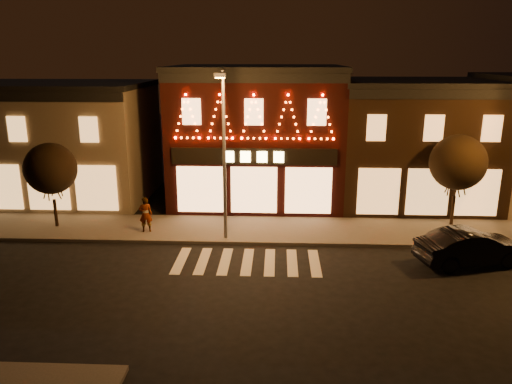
{
  "coord_description": "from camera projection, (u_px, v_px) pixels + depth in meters",
  "views": [
    {
      "loc": [
        1.31,
        -16.44,
        8.96
      ],
      "look_at": [
        0.39,
        4.0,
        3.25
      ],
      "focal_mm": 34.74,
      "sensor_mm": 36.0,
      "label": 1
    }
  ],
  "objects": [
    {
      "name": "building_pulp",
      "position": [
        257.0,
        134.0,
        30.61
      ],
      "size": [
        10.2,
        8.34,
        8.3
      ],
      "color": "black",
      "rests_on": "ground"
    },
    {
      "name": "tree_right",
      "position": [
        458.0,
        163.0,
        25.65
      ],
      "size": [
        2.89,
        2.89,
        4.84
      ],
      "rotation": [
        0.0,
        0.0,
        0.1
      ],
      "color": "black",
      "rests_on": "sidewalk_far"
    },
    {
      "name": "ground",
      "position": [
        241.0,
        305.0,
        18.28
      ],
      "size": [
        120.0,
        120.0,
        0.0
      ],
      "primitive_type": "plane",
      "color": "black",
      "rests_on": "ground"
    },
    {
      "name": "streetlamp_mid",
      "position": [
        224.0,
        144.0,
        23.13
      ],
      "size": [
        0.52,
        1.85,
        8.1
      ],
      "rotation": [
        0.0,
        0.0,
        -0.04
      ],
      "color": "#59595E",
      "rests_on": "sidewalk_far"
    },
    {
      "name": "building_right_a",
      "position": [
        412.0,
        142.0,
        30.32
      ],
      "size": [
        9.2,
        8.28,
        7.5
      ],
      "color": "black",
      "rests_on": "ground"
    },
    {
      "name": "sidewalk_far",
      "position": [
        290.0,
        230.0,
        25.87
      ],
      "size": [
        44.0,
        4.0,
        0.15
      ],
      "primitive_type": "cube",
      "color": "#47423D",
      "rests_on": "ground"
    },
    {
      "name": "building_left",
      "position": [
        52.0,
        141.0,
        31.33
      ],
      "size": [
        12.2,
        8.28,
        7.3
      ],
      "color": "#756553",
      "rests_on": "ground"
    },
    {
      "name": "dark_sedan",
      "position": [
        471.0,
        247.0,
        21.7
      ],
      "size": [
        5.04,
        2.78,
        1.58
      ],
      "primitive_type": "imported",
      "rotation": [
        0.0,
        0.0,
        1.82
      ],
      "color": "black",
      "rests_on": "ground"
    },
    {
      "name": "tree_left",
      "position": [
        51.0,
        169.0,
        25.49
      ],
      "size": [
        2.66,
        2.66,
        4.45
      ],
      "rotation": [
        0.0,
        0.0,
        -0.09
      ],
      "color": "black",
      "rests_on": "sidewalk_far"
    },
    {
      "name": "pedestrian",
      "position": [
        146.0,
        214.0,
        25.23
      ],
      "size": [
        0.74,
        0.55,
        1.84
      ],
      "primitive_type": "imported",
      "rotation": [
        0.0,
        0.0,
        3.32
      ],
      "color": "gray",
      "rests_on": "sidewalk_far"
    }
  ]
}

